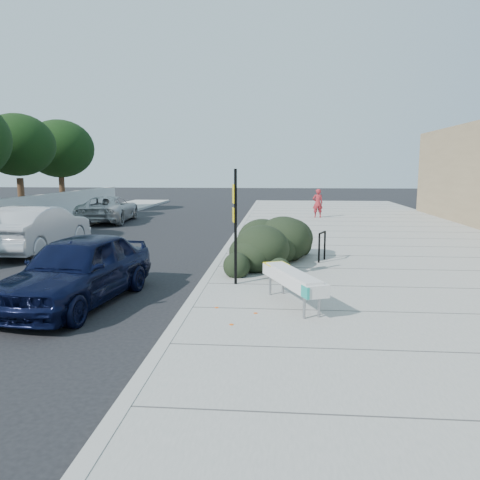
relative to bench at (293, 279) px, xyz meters
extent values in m
plane|color=black|center=(-2.13, 1.68, -0.70)|extent=(120.00, 120.00, 0.00)
cube|color=gray|center=(3.47, 6.68, -0.63)|extent=(11.20, 50.00, 0.15)
cube|color=#9E9E99|center=(-2.13, 6.68, -0.62)|extent=(0.22, 50.00, 0.17)
cube|color=#9E9E99|center=(-10.13, 6.68, -0.62)|extent=(0.22, 50.00, 0.17)
cylinder|color=#332114|center=(-14.63, 15.68, 0.50)|extent=(0.36, 0.36, 2.40)
ellipsoid|color=black|center=(-14.63, 15.68, 3.50)|extent=(4.00, 4.00, 3.40)
cylinder|color=#332114|center=(-14.63, 20.68, 0.50)|extent=(0.36, 0.36, 2.40)
ellipsoid|color=black|center=(-14.63, 20.68, 3.50)|extent=(4.40, 4.40, 3.74)
cylinder|color=gray|center=(0.19, -0.87, -0.33)|extent=(0.05, 0.05, 0.44)
cylinder|color=gray|center=(0.48, -0.75, -0.33)|extent=(0.05, 0.05, 0.44)
cylinder|color=gray|center=(-0.47, 0.75, -0.33)|extent=(0.05, 0.05, 0.44)
cylinder|color=gray|center=(-0.19, 0.87, -0.33)|extent=(0.05, 0.05, 0.44)
cylinder|color=gray|center=(-0.14, -0.06, -0.15)|extent=(0.70, 1.64, 0.04)
cylinder|color=gray|center=(0.14, 0.06, -0.15)|extent=(0.70, 1.64, 0.04)
cube|color=#B2B2B2|center=(0.00, 0.00, 0.01)|extent=(1.30, 2.30, 0.24)
cube|color=yellow|center=(-0.34, 0.84, 0.14)|extent=(0.61, 0.60, 0.02)
cube|color=teal|center=(0.19, -1.05, 0.01)|extent=(0.15, 0.26, 0.22)
cylinder|color=black|center=(0.91, 4.45, -0.12)|extent=(0.06, 0.06, 0.87)
cylinder|color=black|center=(1.12, 4.97, -0.12)|extent=(0.06, 0.06, 0.87)
cylinder|color=black|center=(1.01, 4.71, 0.32)|extent=(0.27, 0.54, 0.06)
cube|color=black|center=(-1.33, 1.68, 0.84)|extent=(0.07, 0.07, 2.77)
cube|color=yellow|center=(-1.38, 1.67, 1.63)|extent=(0.08, 0.32, 0.45)
cube|color=yellow|center=(-1.38, 1.67, 1.13)|extent=(0.07, 0.30, 0.34)
ellipsoid|color=black|center=(-0.47, 4.18, 0.20)|extent=(2.82, 4.36, 1.51)
imported|color=black|center=(-4.63, 0.25, 0.06)|extent=(2.37, 4.68, 1.53)
imported|color=#AEAEB3|center=(-8.72, 6.31, 0.12)|extent=(1.76, 4.99, 1.64)
imported|color=#A1A3A6|center=(-9.63, 15.63, 0.02)|extent=(2.82, 5.36, 1.44)
imported|color=maroon|center=(1.92, 17.59, 0.27)|extent=(0.64, 0.46, 1.63)
camera|label=1|loc=(-0.31, -9.34, 2.23)|focal=35.00mm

